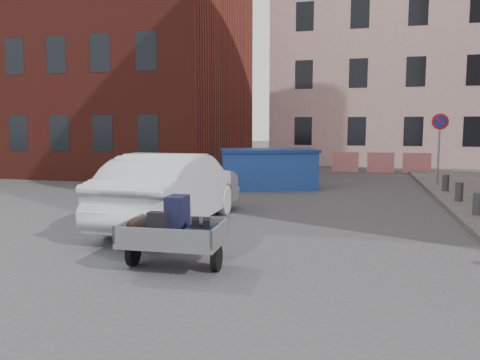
# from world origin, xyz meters

# --- Properties ---
(ground) EXTENTS (120.00, 120.00, 0.00)m
(ground) POSITION_xyz_m (0.00, 0.00, 0.00)
(ground) COLOR #38383A
(ground) RESTS_ON ground
(building_brick) EXTENTS (12.00, 10.00, 14.00)m
(building_brick) POSITION_xyz_m (-9.00, 13.00, 7.00)
(building_brick) COLOR #591E16
(building_brick) RESTS_ON ground
(building_pink) EXTENTS (16.00, 8.00, 14.00)m
(building_pink) POSITION_xyz_m (6.00, 22.00, 7.00)
(building_pink) COLOR #C19A95
(building_pink) RESTS_ON ground
(far_building) EXTENTS (6.00, 6.00, 8.00)m
(far_building) POSITION_xyz_m (-20.00, 22.00, 4.00)
(far_building) COLOR maroon
(far_building) RESTS_ON ground
(no_parking_sign) EXTENTS (0.60, 0.09, 2.65)m
(no_parking_sign) POSITION_xyz_m (6.00, 9.48, 2.01)
(no_parking_sign) COLOR gray
(no_parking_sign) RESTS_ON sidewalk
(bollards) EXTENTS (0.22, 9.02, 0.55)m
(bollards) POSITION_xyz_m (6.00, 3.40, 0.40)
(bollards) COLOR #3A3A3D
(bollards) RESTS_ON sidewalk
(barriers) EXTENTS (4.70, 0.18, 1.00)m
(barriers) POSITION_xyz_m (4.20, 15.00, 0.50)
(barriers) COLOR red
(barriers) RESTS_ON ground
(trailer) EXTENTS (1.64, 1.83, 1.20)m
(trailer) POSITION_xyz_m (0.19, -2.16, 0.61)
(trailer) COLOR black
(trailer) RESTS_ON ground
(dumpster) EXTENTS (3.90, 2.82, 1.47)m
(dumpster) POSITION_xyz_m (-0.11, 7.84, 0.74)
(dumpster) COLOR #2247A5
(dumpster) RESTS_ON ground
(silver_car) EXTENTS (1.90, 5.19, 1.70)m
(silver_car) POSITION_xyz_m (-1.10, 1.07, 0.85)
(silver_car) COLOR silver
(silver_car) RESTS_ON ground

